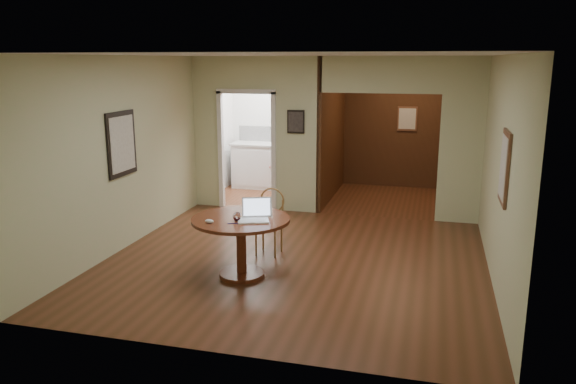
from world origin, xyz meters
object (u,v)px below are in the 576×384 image
(open_laptop, at_px, (255,214))
(closed_laptop, at_px, (254,214))
(chair, at_px, (270,218))
(dining_table, at_px, (241,233))

(open_laptop, xyz_separation_m, closed_laptop, (-0.08, 0.22, -0.05))
(open_laptop, height_order, closed_laptop, open_laptop)
(chair, bearing_deg, closed_laptop, -85.66)
(open_laptop, relative_size, closed_laptop, 1.36)
(dining_table, height_order, closed_laptop, closed_laptop)
(open_laptop, distance_m, closed_laptop, 0.24)
(closed_laptop, bearing_deg, open_laptop, -56.76)
(closed_laptop, bearing_deg, chair, 103.36)
(chair, distance_m, open_laptop, 1.01)
(chair, bearing_deg, dining_table, -92.56)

